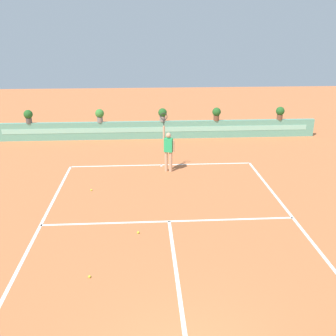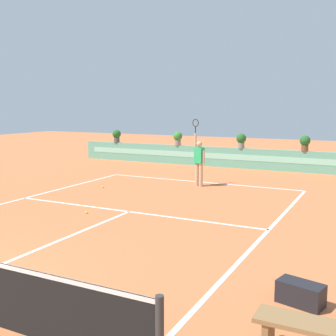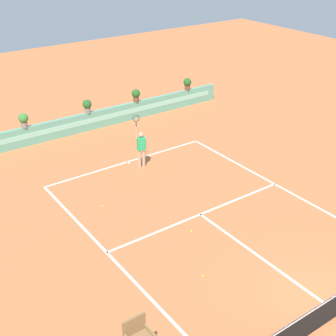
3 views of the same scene
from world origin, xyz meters
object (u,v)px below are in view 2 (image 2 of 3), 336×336
(bench_courtside, at_px, (322,335))
(tennis_ball_mid_court, at_px, (86,212))
(tennis_ball_near_baseline, at_px, (103,187))
(potted_plant_centre, at_px, (241,140))
(potted_plant_left, at_px, (178,137))
(gear_bag, at_px, (300,293))
(potted_plant_right, at_px, (305,142))
(potted_plant_far_left, at_px, (117,135))
(tennis_player, at_px, (199,159))

(bench_courtside, height_order, tennis_ball_mid_court, bench_courtside)
(tennis_ball_near_baseline, relative_size, potted_plant_centre, 0.09)
(potted_plant_left, bearing_deg, gear_bag, -57.76)
(tennis_ball_near_baseline, xyz_separation_m, tennis_ball_mid_court, (1.84, -3.40, 0.00))
(gear_bag, distance_m, potted_plant_right, 14.01)
(potted_plant_left, bearing_deg, potted_plant_far_left, 180.00)
(gear_bag, relative_size, potted_plant_left, 0.97)
(tennis_player, bearing_deg, potted_plant_right, 60.22)
(potted_plant_far_left, bearing_deg, potted_plant_right, 0.00)
(tennis_ball_near_baseline, xyz_separation_m, potted_plant_left, (-0.35, 7.31, 1.38))
(gear_bag, distance_m, tennis_ball_mid_court, 7.20)
(tennis_player, bearing_deg, potted_plant_far_left, 143.86)
(bench_courtside, height_order, potted_plant_centre, potted_plant_centre)
(tennis_ball_near_baseline, distance_m, tennis_ball_mid_court, 3.86)
(bench_courtside, height_order, tennis_player, tennis_player)
(potted_plant_far_left, xyz_separation_m, potted_plant_left, (3.86, 0.00, 0.00))
(bench_courtside, height_order, potted_plant_right, potted_plant_right)
(potted_plant_right, bearing_deg, tennis_ball_mid_court, -111.98)
(tennis_player, height_order, potted_plant_far_left, tennis_player)
(tennis_player, height_order, tennis_ball_mid_court, tennis_player)
(gear_bag, xyz_separation_m, potted_plant_centre, (-5.23, 13.78, 1.23))
(potted_plant_left, relative_size, potted_plant_centre, 1.00)
(bench_courtside, relative_size, potted_plant_far_left, 2.21)
(gear_bag, relative_size, potted_plant_far_left, 0.97)
(bench_courtside, xyz_separation_m, tennis_ball_mid_court, (-7.01, 4.58, -0.34))
(bench_courtside, height_order, potted_plant_far_left, potted_plant_far_left)
(gear_bag, height_order, potted_plant_far_left, potted_plant_far_left)
(bench_courtside, relative_size, tennis_player, 0.62)
(potted_plant_left, xyz_separation_m, potted_plant_right, (6.50, 0.00, 0.00))
(tennis_ball_mid_court, height_order, potted_plant_far_left, potted_plant_far_left)
(tennis_ball_mid_court, xyz_separation_m, potted_plant_left, (-2.18, 10.71, 1.38))
(potted_plant_right, height_order, potted_plant_centre, same)
(potted_plant_far_left, bearing_deg, tennis_ball_near_baseline, -60.07)
(bench_courtside, xyz_separation_m, tennis_ball_near_baseline, (-8.85, 7.98, -0.34))
(potted_plant_right, bearing_deg, gear_bag, -80.97)
(potted_plant_left, xyz_separation_m, potted_plant_centre, (3.47, 0.00, 0.00))
(bench_courtside, bearing_deg, tennis_player, 119.99)
(bench_courtside, bearing_deg, potted_plant_right, 99.97)
(bench_courtside, relative_size, tennis_ball_mid_court, 23.53)
(tennis_player, xyz_separation_m, tennis_ball_near_baseline, (-3.10, -1.97, -1.02))
(tennis_ball_near_baseline, relative_size, tennis_ball_mid_court, 1.00)
(potted_plant_far_left, distance_m, potted_plant_right, 10.36)
(tennis_ball_mid_court, relative_size, potted_plant_centre, 0.09)
(tennis_ball_near_baseline, distance_m, potted_plant_far_left, 8.54)
(gear_bag, bearing_deg, bench_courtside, -71.67)
(tennis_ball_mid_court, bearing_deg, gear_bag, -25.30)
(tennis_player, distance_m, tennis_ball_mid_court, 5.61)
(potted_plant_far_left, bearing_deg, bench_courtside, -49.51)
(tennis_player, xyz_separation_m, potted_plant_right, (3.05, 5.34, 0.36))
(bench_courtside, xyz_separation_m, potted_plant_centre, (-5.72, 15.29, 1.04))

